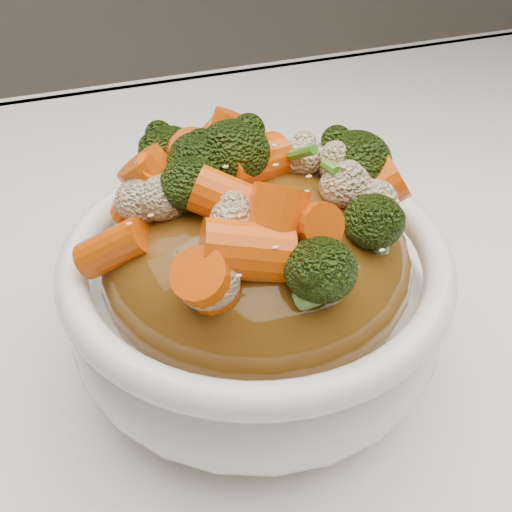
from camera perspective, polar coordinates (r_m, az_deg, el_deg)
name	(u,v)px	position (r m, az deg, el deg)	size (l,w,h in m)	color
tablecloth	(271,306)	(0.46, 1.42, -4.82)	(1.20, 0.80, 0.04)	white
bowl	(256,299)	(0.37, 0.00, -4.07)	(0.23, 0.23, 0.09)	white
sauce_base	(256,260)	(0.35, 0.00, -0.40)	(0.18, 0.18, 0.10)	brown
carrots	(256,163)	(0.31, 0.00, 8.84)	(0.18, 0.18, 0.05)	#DA5007
broccoli	(256,165)	(0.31, 0.00, 8.67)	(0.18, 0.18, 0.05)	black
cauliflower	(256,168)	(0.31, 0.00, 8.34)	(0.18, 0.18, 0.04)	beige
scallions	(256,161)	(0.31, 0.00, 9.00)	(0.13, 0.13, 0.02)	#36801D
sesame_seeds	(256,161)	(0.31, 0.00, 9.00)	(0.16, 0.16, 0.01)	beige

